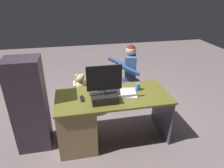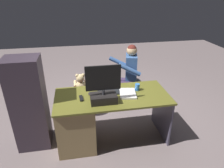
% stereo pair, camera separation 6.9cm
% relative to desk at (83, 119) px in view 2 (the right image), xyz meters
% --- Properties ---
extents(ground_plane, '(10.00, 10.00, 0.00)m').
position_rel_desk_xyz_m(ground_plane, '(-0.42, -0.44, -0.39)').
color(ground_plane, slate).
extents(desk, '(1.58, 0.74, 0.74)m').
position_rel_desk_xyz_m(desk, '(0.00, 0.00, 0.00)').
color(desk, brown).
rests_on(desk, ground_plane).
extents(monitor, '(0.45, 0.21, 0.50)m').
position_rel_desk_xyz_m(monitor, '(-0.28, 0.14, 0.49)').
color(monitor, black).
rests_on(monitor, desk).
extents(keyboard, '(0.42, 0.14, 0.02)m').
position_rel_desk_xyz_m(keyboard, '(-0.44, -0.07, 0.35)').
color(keyboard, black).
rests_on(keyboard, desk).
extents(computer_mouse, '(0.06, 0.10, 0.04)m').
position_rel_desk_xyz_m(computer_mouse, '(-0.12, -0.07, 0.36)').
color(computer_mouse, '#282324').
rests_on(computer_mouse, desk).
extents(cup, '(0.07, 0.07, 0.10)m').
position_rel_desk_xyz_m(cup, '(-0.80, -0.09, 0.39)').
color(cup, '#3372BF').
rests_on(cup, desk).
extents(tv_remote, '(0.06, 0.15, 0.02)m').
position_rel_desk_xyz_m(tv_remote, '(0.01, 0.02, 0.35)').
color(tv_remote, black).
rests_on(tv_remote, desk).
extents(notebook_binder, '(0.27, 0.33, 0.02)m').
position_rel_desk_xyz_m(notebook_binder, '(-0.64, 0.00, 0.35)').
color(notebook_binder, silver).
rests_on(notebook_binder, desk).
extents(office_chair_teddy, '(0.49, 0.49, 0.45)m').
position_rel_desk_xyz_m(office_chair_teddy, '(-0.01, -0.75, -0.14)').
color(office_chair_teddy, black).
rests_on(office_chair_teddy, ground_plane).
extents(teddy_bear, '(0.24, 0.24, 0.33)m').
position_rel_desk_xyz_m(teddy_bear, '(-0.01, -0.76, 0.20)').
color(teddy_bear, '#D9BC84').
rests_on(teddy_bear, office_chair_teddy).
extents(visitor_chair, '(0.49, 0.49, 0.45)m').
position_rel_desk_xyz_m(visitor_chair, '(-0.95, -0.98, -0.13)').
color(visitor_chair, black).
rests_on(visitor_chair, ground_plane).
extents(person, '(0.60, 0.56, 1.17)m').
position_rel_desk_xyz_m(person, '(-0.86, -0.96, 0.29)').
color(person, '#385B92').
rests_on(person, ground_plane).
extents(equipment_rack, '(0.44, 0.36, 1.32)m').
position_rel_desk_xyz_m(equipment_rack, '(0.70, -0.08, 0.27)').
color(equipment_rack, '#342A36').
rests_on(equipment_rack, ground_plane).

